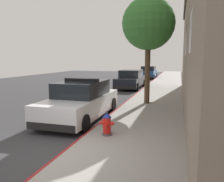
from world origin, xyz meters
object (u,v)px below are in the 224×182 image
at_px(parked_car_dark_far, 148,72).
at_px(street_tree, 148,24).
at_px(parked_car_silver_ahead, 131,79).
at_px(police_cruiser, 81,101).
at_px(fire_hydrant, 107,124).

distance_m(parked_car_dark_far, street_tree, 18.22).
relative_size(parked_car_silver_ahead, parked_car_dark_far, 1.00).
xyz_separation_m(police_cruiser, parked_car_dark_far, (0.03, 21.14, -0.00)).
relative_size(parked_car_dark_far, fire_hydrant, 6.37).
distance_m(police_cruiser, fire_hydrant, 2.81).
height_order(parked_car_dark_far, street_tree, street_tree).
relative_size(parked_car_silver_ahead, street_tree, 0.88).
bearing_deg(parked_car_silver_ahead, police_cruiser, -89.56).
bearing_deg(parked_car_silver_ahead, street_tree, -71.68).
distance_m(parked_car_dark_far, fire_hydrant, 23.36).
relative_size(parked_car_dark_far, street_tree, 0.88).
height_order(police_cruiser, parked_car_silver_ahead, police_cruiser).
xyz_separation_m(parked_car_silver_ahead, parked_car_dark_far, (0.11, 10.65, 0.00)).
distance_m(fire_hydrant, street_tree, 6.71).
bearing_deg(street_tree, parked_car_silver_ahead, 108.32).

